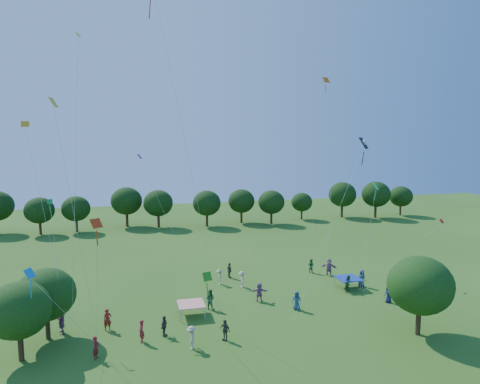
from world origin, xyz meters
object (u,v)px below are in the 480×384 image
at_px(near_tree_north, 46,294).
at_px(tent_red_stripe, 191,304).
at_px(near_tree_east, 420,285).
at_px(red_high_kite, 165,44).
at_px(tent_blue, 348,278).
at_px(near_tree_west, 18,310).
at_px(pirate_kite, 362,147).

relative_size(near_tree_north, tent_red_stripe, 2.46).
relative_size(near_tree_east, red_high_kite, 0.24).
bearing_deg(tent_blue, red_high_kite, -162.88).
bearing_deg(near_tree_west, near_tree_north, 68.46).
distance_m(near_tree_north, tent_blue, 27.42).
height_order(tent_red_stripe, pirate_kite, pirate_kite).
xyz_separation_m(near_tree_north, pirate_kite, (25.55, 0.06, 10.68)).
xyz_separation_m(near_tree_east, tent_blue, (-0.31, 10.39, -2.87)).
bearing_deg(pirate_kite, near_tree_east, -74.23).
bearing_deg(red_high_kite, near_tree_north, 172.17).
xyz_separation_m(tent_blue, red_high_kite, (-17.98, -5.54, 20.45)).
bearing_deg(pirate_kite, red_high_kite, -175.52).
xyz_separation_m(near_tree_north, red_high_kite, (8.99, -1.24, 18.03)).
bearing_deg(near_tree_east, red_high_kite, 165.15).
height_order(tent_red_stripe, tent_blue, same).
distance_m(tent_red_stripe, tent_blue, 16.29).
bearing_deg(near_tree_north, near_tree_east, -12.57).
bearing_deg(red_high_kite, near_tree_west, -170.50).
xyz_separation_m(tent_red_stripe, pirate_kite, (14.62, -1.46, 13.10)).
relative_size(near_tree_east, tent_blue, 2.77).
bearing_deg(near_tree_east, tent_red_stripe, 155.05).
height_order(near_tree_east, pirate_kite, pirate_kite).
bearing_deg(pirate_kite, tent_red_stripe, 174.28).
distance_m(tent_blue, pirate_kite, 13.85).
xyz_separation_m(near_tree_west, pirate_kite, (26.70, 2.99, 10.58)).
distance_m(tent_blue, red_high_kite, 27.79).
height_order(near_tree_north, tent_blue, near_tree_north).
bearing_deg(tent_red_stripe, near_tree_east, -24.95).
bearing_deg(tent_blue, near_tree_west, -165.58).
xyz_separation_m(near_tree_west, red_high_kite, (10.15, 1.70, 17.93)).
height_order(near_tree_north, red_high_kite, red_high_kite).
relative_size(near_tree_north, near_tree_east, 0.89).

